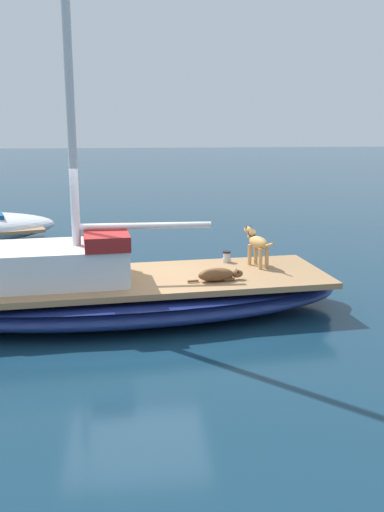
# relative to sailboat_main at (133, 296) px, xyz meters

# --- Properties ---
(ground_plane) EXTENTS (120.00, 120.00, 0.00)m
(ground_plane) POSITION_rel_sailboat_main_xyz_m (0.00, 0.00, -0.34)
(ground_plane) COLOR #143347
(sailboat_main) EXTENTS (3.23, 7.45, 0.66)m
(sailboat_main) POSITION_rel_sailboat_main_xyz_m (0.00, 0.00, 0.00)
(sailboat_main) COLOR navy
(sailboat_main) RESTS_ON ground
(mast_main) EXTENTS (0.14, 2.27, 6.45)m
(mast_main) POSITION_rel_sailboat_main_xyz_m (-0.09, 0.73, 3.20)
(mast_main) COLOR silver
(mast_main) RESTS_ON sailboat_main
(cabin_house) EXTENTS (1.62, 2.35, 0.84)m
(cabin_house) POSITION_rel_sailboat_main_xyz_m (-0.12, 1.11, 0.67)
(cabin_house) COLOR silver
(cabin_house) RESTS_ON sailboat_main
(dog_brown) EXTENTS (0.36, 0.95, 0.22)m
(dog_brown) POSITION_rel_sailboat_main_xyz_m (-0.35, -1.40, 0.43)
(dog_brown) COLOR brown
(dog_brown) RESTS_ON sailboat_main
(dog_tan) EXTENTS (0.91, 0.42, 0.70)m
(dog_tan) POSITION_rel_sailboat_main_xyz_m (0.56, -2.23, 0.75)
(dog_tan) COLOR tan
(dog_tan) RESTS_ON sailboat_main
(deck_winch) EXTENTS (0.16, 0.16, 0.21)m
(deck_winch) POSITION_rel_sailboat_main_xyz_m (0.90, -1.74, 0.42)
(deck_winch) COLOR #B7B7BC
(deck_winch) RESTS_ON sailboat_main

